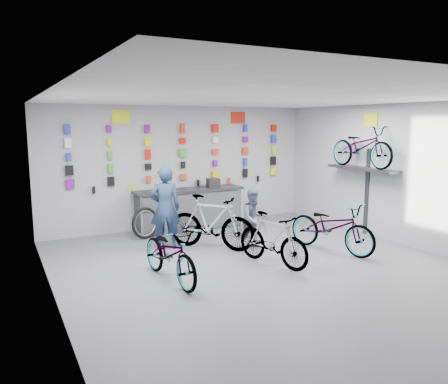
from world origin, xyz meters
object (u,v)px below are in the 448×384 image
bike_center (273,239)px  bike_left (170,253)px  clerk (165,208)px  bike_right (332,227)px  counter (190,210)px  customer (254,219)px  bike_service (211,222)px

bike_center → bike_left: bearing=161.2°
clerk → bike_right: bearing=165.0°
bike_left → bike_right: bike_right is taller
counter → bike_right: size_ratio=1.40×
bike_center → customer: bearing=60.0°
bike_left → bike_center: bearing=-8.5°
bike_service → clerk: 0.99m
counter → bike_right: (1.80, -3.06, 0.02)m
bike_right → customer: size_ratio=1.55×
counter → clerk: clerk is taller
bike_center → bike_service: 1.55m
bike_service → bike_left: bearing=-178.2°
bike_left → clerk: size_ratio=1.03×
clerk → customer: 1.85m
counter → customer: size_ratio=2.16×
counter → bike_left: bearing=-118.6°
bike_left → clerk: clerk is taller
bike_center → clerk: clerk is taller
bike_service → customer: 0.89m
bike_left → bike_service: size_ratio=0.94×
counter → clerk: 1.76m
counter → bike_service: (-0.30, -1.79, 0.08)m
bike_right → clerk: clerk is taller
clerk → bike_left: bearing=87.9°
bike_left → bike_right: bearing=-4.3°
counter → bike_left: size_ratio=1.52×
counter → bike_left: counter is taller
bike_left → customer: bearing=18.5°
counter → clerk: size_ratio=1.57×
bike_service → bike_right: bearing=-73.0°
clerk → bike_service: bearing=165.7°
bike_left → clerk: bearing=66.4°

